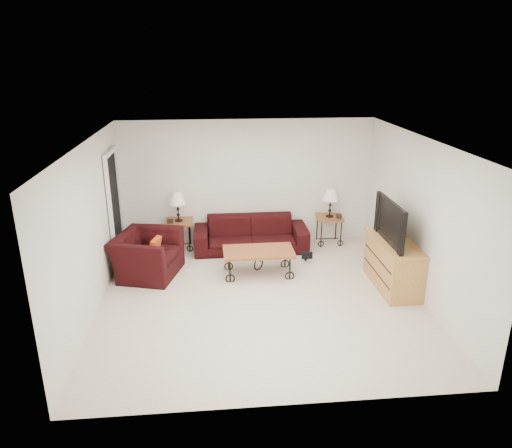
{
  "coord_description": "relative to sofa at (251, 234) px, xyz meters",
  "views": [
    {
      "loc": [
        -0.72,
        -6.76,
        3.66
      ],
      "look_at": [
        0.0,
        0.7,
        1.0
      ],
      "focal_mm": 33.55,
      "sensor_mm": 36.0,
      "label": 1
    }
  ],
  "objects": [
    {
      "name": "ground",
      "position": [
        -0.02,
        -2.02,
        -0.32
      ],
      "size": [
        5.0,
        5.0,
        0.0
      ],
      "primitive_type": "plane",
      "color": "silver",
      "rests_on": "ground"
    },
    {
      "name": "lamp_left",
      "position": [
        -1.41,
        0.18,
        0.55
      ],
      "size": [
        0.34,
        0.34,
        0.58
      ],
      "primitive_type": null,
      "rotation": [
        0.0,
        0.0,
        -0.02
      ],
      "color": "black",
      "rests_on": "side_table_left"
    },
    {
      "name": "coffee_table",
      "position": [
        0.03,
        -1.16,
        -0.09
      ],
      "size": [
        1.23,
        0.67,
        0.46
      ],
      "primitive_type": "cube",
      "rotation": [
        0.0,
        0.0,
        0.01
      ],
      "color": "brown",
      "rests_on": "ground"
    },
    {
      "name": "doorway",
      "position": [
        -2.49,
        -0.37,
        0.7
      ],
      "size": [
        0.08,
        0.94,
        2.04
      ],
      "primitive_type": "cube",
      "color": "black",
      "rests_on": "ground"
    },
    {
      "name": "side_table_left",
      "position": [
        -1.41,
        0.18,
        -0.03
      ],
      "size": [
        0.55,
        0.55,
        0.58
      ],
      "primitive_type": "cube",
      "rotation": [
        0.0,
        0.0,
        -0.02
      ],
      "color": "brown",
      "rests_on": "ground"
    },
    {
      "name": "backpack",
      "position": [
        0.97,
        -0.68,
        -0.13
      ],
      "size": [
        0.37,
        0.33,
        0.4
      ],
      "primitive_type": "ellipsoid",
      "rotation": [
        0.0,
        0.0,
        0.38
      ],
      "color": "black",
      "rests_on": "ground"
    },
    {
      "name": "tv_stand",
      "position": [
        2.21,
        -1.84,
        0.08
      ],
      "size": [
        0.56,
        1.34,
        0.8
      ],
      "primitive_type": "cube",
      "color": "tan",
      "rests_on": "ground"
    },
    {
      "name": "photo_frame_right",
      "position": [
        1.76,
        0.03,
        0.3
      ],
      "size": [
        0.11,
        0.05,
        0.1
      ],
      "primitive_type": "cube",
      "rotation": [
        0.0,
        0.0,
        -0.29
      ],
      "color": "black",
      "rests_on": "side_table_right"
    },
    {
      "name": "wall_back",
      "position": [
        -0.02,
        0.48,
        0.93
      ],
      "size": [
        5.0,
        0.02,
        2.5
      ],
      "primitive_type": "cube",
      "color": "white",
      "rests_on": "ground"
    },
    {
      "name": "wall_left",
      "position": [
        -2.52,
        -2.02,
        0.93
      ],
      "size": [
        0.02,
        5.0,
        2.5
      ],
      "primitive_type": "cube",
      "color": "white",
      "rests_on": "ground"
    },
    {
      "name": "sofa",
      "position": [
        0.0,
        0.0,
        0.0
      ],
      "size": [
        2.22,
        0.87,
        0.65
      ],
      "primitive_type": "imported",
      "color": "black",
      "rests_on": "ground"
    },
    {
      "name": "photo_frame_left",
      "position": [
        -1.56,
        0.03,
        0.31
      ],
      "size": [
        0.12,
        0.03,
        0.1
      ],
      "primitive_type": "cube",
      "rotation": [
        0.0,
        0.0,
        0.15
      ],
      "color": "black",
      "rests_on": "side_table_left"
    },
    {
      "name": "wall_right",
      "position": [
        2.48,
        -2.02,
        0.93
      ],
      "size": [
        0.02,
        5.0,
        2.5
      ],
      "primitive_type": "cube",
      "color": "white",
      "rests_on": "ground"
    },
    {
      "name": "throw_pillow",
      "position": [
        -1.75,
        -1.02,
        0.2
      ],
      "size": [
        0.18,
        0.35,
        0.34
      ],
      "primitive_type": "cube",
      "rotation": [
        0.0,
        0.0,
        1.3
      ],
      "color": "#B13616",
      "rests_on": "armchair"
    },
    {
      "name": "ceiling",
      "position": [
        -0.02,
        -2.02,
        2.18
      ],
      "size": [
        5.0,
        5.0,
        0.0
      ],
      "primitive_type": "plane",
      "color": "white",
      "rests_on": "wall_back"
    },
    {
      "name": "armchair",
      "position": [
        -1.9,
        -0.97,
        0.05
      ],
      "size": [
        1.27,
        1.37,
        0.75
      ],
      "primitive_type": "imported",
      "rotation": [
        0.0,
        0.0,
        1.3
      ],
      "color": "black",
      "rests_on": "ground"
    },
    {
      "name": "television",
      "position": [
        2.19,
        -1.84,
        0.83
      ],
      "size": [
        0.16,
        1.2,
        0.69
      ],
      "primitive_type": "imported",
      "rotation": [
        0.0,
        0.0,
        -1.57
      ],
      "color": "black",
      "rests_on": "tv_stand"
    },
    {
      "name": "wall_front",
      "position": [
        -0.02,
        -4.52,
        0.93
      ],
      "size": [
        5.0,
        0.02,
        2.5
      ],
      "primitive_type": "cube",
      "color": "white",
      "rests_on": "ground"
    },
    {
      "name": "side_table_right",
      "position": [
        1.61,
        0.18,
        -0.04
      ],
      "size": [
        0.57,
        0.57,
        0.58
      ],
      "primitive_type": "cube",
      "rotation": [
        0.0,
        0.0,
        -0.08
      ],
      "color": "brown",
      "rests_on": "ground"
    },
    {
      "name": "lamp_right",
      "position": [
        1.61,
        0.18,
        0.54
      ],
      "size": [
        0.35,
        0.35,
        0.58
      ],
      "primitive_type": null,
      "rotation": [
        0.0,
        0.0,
        -0.08
      ],
      "color": "black",
      "rests_on": "side_table_right"
    }
  ]
}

